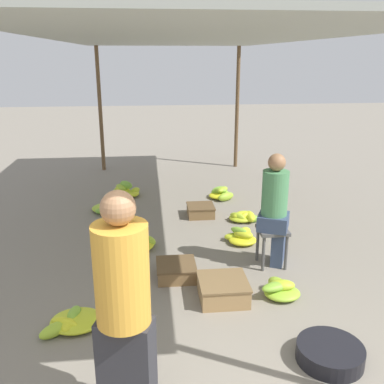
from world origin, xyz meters
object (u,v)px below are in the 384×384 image
Objects in this scene: crate_near at (176,270)px; crate_mid at (223,289)px; banana_pile_left_2 at (72,322)px; banana_pile_right_0 at (281,289)px; banana_pile_left_3 at (132,243)px; vendor_foreground at (124,309)px; banana_pile_left_0 at (109,207)px; basin_black at (330,353)px; crate_far at (201,210)px; banana_pile_left_1 at (125,191)px; banana_pile_right_3 at (242,237)px; stool at (272,236)px; banana_pile_right_2 at (244,217)px; vendor_seated at (275,208)px; banana_pile_right_1 at (221,194)px.

crate_near is 0.67m from crate_mid.
banana_pile_left_2 is 1.31× the size of banana_pile_right_0.
banana_pile_right_0 is at bearing -40.29° from banana_pile_left_3.
vendor_foreground reaches higher than banana_pile_left_0.
banana_pile_right_0 is (2.09, 0.33, 0.03)m from banana_pile_left_2.
basin_black is 1.24× the size of banana_pile_right_0.
crate_near is at bearing 39.23° from banana_pile_left_2.
crate_far is (1.44, -0.38, 0.02)m from banana_pile_left_0.
banana_pile_left_3 is 1.63× the size of crate_near.
basin_black is 1.06× the size of banana_pile_left_1.
banana_pile_right_3 is at bearing 95.03° from banana_pile_right_0.
crate_near is at bearing -105.10° from crate_far.
crate_far is at bearing 75.71° from vendor_foreground.
banana_pile_left_0 is at bearing 112.06° from crate_near.
basin_black is 1.92m from crate_near.
stool reaches higher than banana_pile_left_1.
banana_pile_left_0 is at bearing 88.16° from banana_pile_left_2.
basin_black is at bearing -54.50° from banana_pile_left_3.
stool is 1.06× the size of crate_near.
banana_pile_left_2 is at bearing -119.30° from crate_far.
crate_mid is at bearing -91.53° from crate_far.
banana_pile_left_2 is 0.80× the size of banana_pile_left_3.
banana_pile_left_1 is 1.17× the size of crate_near.
crate_far is at bearing 111.93° from banana_pile_right_3.
banana_pile_left_2 is at bearing -106.84° from banana_pile_left_3.
banana_pile_right_2 is at bearing 74.58° from banana_pile_right_3.
banana_pile_left_0 reaches higher than banana_pile_right_2.
basin_black is (-0.01, -1.72, -0.65)m from vendor_seated.
banana_pile_left_1 is (-1.89, 2.84, -0.62)m from vendor_seated.
vendor_foreground is 4.94m from banana_pile_right_1.
banana_pile_left_3 is 2.07m from banana_pile_right_0.
crate_far is (-0.66, 1.72, -0.63)m from vendor_seated.
banana_pile_right_1 is at bearing 60.61° from banana_pile_left_2.
vendor_foreground is 3.75× the size of banana_pile_right_0.
crate_near is at bearing -57.97° from banana_pile_left_3.
banana_pile_right_1 is (1.45, 4.66, -0.78)m from vendor_foreground.
crate_near is at bearing 132.02° from crate_mid.
basin_black is 0.76× the size of banana_pile_left_3.
vendor_foreground reaches higher than crate_far.
basin_black is 3.50m from crate_far.
vendor_seated is 3.04m from banana_pile_left_0.
vendor_foreground is 3.00× the size of banana_pile_left_0.
basin_black reaches higher than banana_pile_left_2.
banana_pile_left_2 is 1.24× the size of banana_pile_right_2.
banana_pile_left_3 reaches higher than banana_pile_right_2.
vendor_seated is 2.72× the size of crate_mid.
banana_pile_right_3 is (-0.23, 0.66, -0.64)m from vendor_seated.
banana_pile_left_3 is at bearing 73.16° from banana_pile_left_2.
banana_pile_right_2 is (1.67, 0.78, 0.00)m from banana_pile_left_3.
banana_pile_right_3 is at bearing 63.22° from vendor_foreground.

